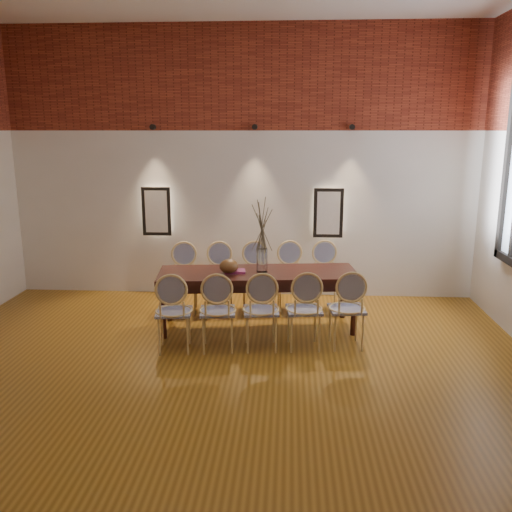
# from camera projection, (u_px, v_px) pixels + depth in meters

# --- Properties ---
(floor) EXTENTS (7.00, 7.00, 0.02)m
(floor) POSITION_uv_depth(u_px,v_px,m) (211.00, 404.00, 5.12)
(floor) COLOR #95621B
(floor) RESTS_ON ground
(wall_back) EXTENTS (7.00, 0.10, 4.00)m
(wall_back) POSITION_uv_depth(u_px,v_px,m) (242.00, 165.00, 8.11)
(wall_back) COLOR silver
(wall_back) RESTS_ON ground
(brick_band_back) EXTENTS (7.00, 0.02, 1.50)m
(brick_band_back) POSITION_uv_depth(u_px,v_px,m) (241.00, 77.00, 7.76)
(brick_band_back) COLOR maroon
(brick_band_back) RESTS_ON ground
(niche_left) EXTENTS (0.36, 0.06, 0.66)m
(niche_left) POSITION_uv_depth(u_px,v_px,m) (157.00, 211.00, 8.25)
(niche_left) COLOR #FFEAC6
(niche_left) RESTS_ON wall_back
(niche_right) EXTENTS (0.36, 0.06, 0.66)m
(niche_right) POSITION_uv_depth(u_px,v_px,m) (328.00, 213.00, 8.10)
(niche_right) COLOR #FFEAC6
(niche_right) RESTS_ON wall_back
(spot_fixture_left) EXTENTS (0.08, 0.10, 0.08)m
(spot_fixture_left) POSITION_uv_depth(u_px,v_px,m) (153.00, 127.00, 7.94)
(spot_fixture_left) COLOR black
(spot_fixture_left) RESTS_ON wall_back
(spot_fixture_mid) EXTENTS (0.08, 0.10, 0.08)m
(spot_fixture_mid) POSITION_uv_depth(u_px,v_px,m) (255.00, 127.00, 7.85)
(spot_fixture_mid) COLOR black
(spot_fixture_mid) RESTS_ON wall_back
(spot_fixture_right) EXTENTS (0.08, 0.10, 0.08)m
(spot_fixture_right) POSITION_uv_depth(u_px,v_px,m) (352.00, 127.00, 7.76)
(spot_fixture_right) COLOR black
(spot_fixture_right) RESTS_ON wall_back
(dining_table) EXTENTS (2.59, 1.08, 0.75)m
(dining_table) POSITION_uv_depth(u_px,v_px,m) (258.00, 300.00, 6.98)
(dining_table) COLOR #36130E
(dining_table) RESTS_ON floor
(chair_near_a) EXTENTS (0.49, 0.49, 0.94)m
(chair_near_a) POSITION_uv_depth(u_px,v_px,m) (174.00, 311.00, 6.25)
(chair_near_a) COLOR #DBBC76
(chair_near_a) RESTS_ON floor
(chair_near_b) EXTENTS (0.49, 0.49, 0.94)m
(chair_near_b) POSITION_uv_depth(u_px,v_px,m) (218.00, 311.00, 6.27)
(chair_near_b) COLOR #DBBC76
(chair_near_b) RESTS_ON floor
(chair_near_c) EXTENTS (0.49, 0.49, 0.94)m
(chair_near_c) POSITION_uv_depth(u_px,v_px,m) (261.00, 310.00, 6.29)
(chair_near_c) COLOR #DBBC76
(chair_near_c) RESTS_ON floor
(chair_near_d) EXTENTS (0.49, 0.49, 0.94)m
(chair_near_d) POSITION_uv_depth(u_px,v_px,m) (304.00, 309.00, 6.32)
(chair_near_d) COLOR #DBBC76
(chair_near_d) RESTS_ON floor
(chair_near_e) EXTENTS (0.49, 0.49, 0.94)m
(chair_near_e) POSITION_uv_depth(u_px,v_px,m) (347.00, 309.00, 6.34)
(chair_near_e) COLOR #DBBC76
(chair_near_e) RESTS_ON floor
(chair_far_a) EXTENTS (0.49, 0.49, 0.94)m
(chair_far_a) POSITION_uv_depth(u_px,v_px,m) (184.00, 279.00, 7.58)
(chair_far_a) COLOR #DBBC76
(chair_far_a) RESTS_ON floor
(chair_far_b) EXTENTS (0.49, 0.49, 0.94)m
(chair_far_b) POSITION_uv_depth(u_px,v_px,m) (220.00, 279.00, 7.60)
(chair_far_b) COLOR #DBBC76
(chair_far_b) RESTS_ON floor
(chair_far_c) EXTENTS (0.49, 0.49, 0.94)m
(chair_far_c) POSITION_uv_depth(u_px,v_px,m) (255.00, 278.00, 7.63)
(chair_far_c) COLOR #DBBC76
(chair_far_c) RESTS_ON floor
(chair_far_d) EXTENTS (0.49, 0.49, 0.94)m
(chair_far_d) POSITION_uv_depth(u_px,v_px,m) (291.00, 278.00, 7.65)
(chair_far_d) COLOR #DBBC76
(chair_far_d) RESTS_ON floor
(chair_far_e) EXTENTS (0.49, 0.49, 0.94)m
(chair_far_e) POSITION_uv_depth(u_px,v_px,m) (326.00, 277.00, 7.67)
(chair_far_e) COLOR #DBBC76
(chair_far_e) RESTS_ON floor
(vase) EXTENTS (0.14, 0.14, 0.30)m
(vase) POSITION_uv_depth(u_px,v_px,m) (262.00, 260.00, 6.86)
(vase) COLOR silver
(vase) RESTS_ON dining_table
(dried_branches) EXTENTS (0.50, 0.50, 0.70)m
(dried_branches) POSITION_uv_depth(u_px,v_px,m) (262.00, 225.00, 6.76)
(dried_branches) COLOR brown
(dried_branches) RESTS_ON vase
(bowl) EXTENTS (0.24, 0.24, 0.18)m
(bowl) POSITION_uv_depth(u_px,v_px,m) (229.00, 266.00, 6.81)
(bowl) COLOR brown
(bowl) RESTS_ON dining_table
(book) EXTENTS (0.28, 0.21, 0.03)m
(book) POSITION_uv_depth(u_px,v_px,m) (235.00, 271.00, 6.86)
(book) COLOR #882B5E
(book) RESTS_ON dining_table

